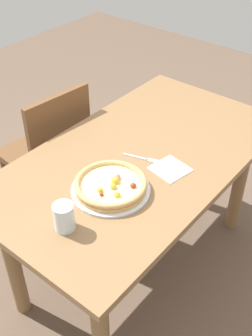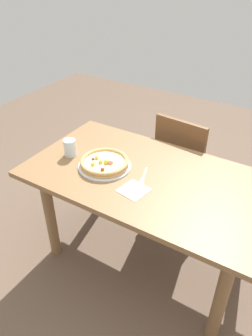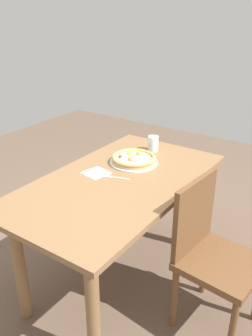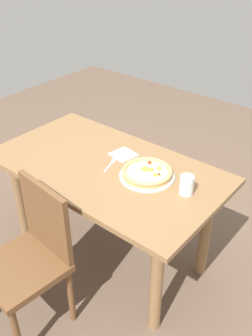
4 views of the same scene
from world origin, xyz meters
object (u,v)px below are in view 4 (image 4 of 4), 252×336
Objects in this scene: drinking_glass at (187,185)px; dining_table at (107,181)px; napkin at (123,154)px; fork at (111,164)px; chair_near at (31,255)px; plate at (147,176)px; pizza at (147,172)px.

dining_table is at bearing -173.16° from drinking_glass.
napkin reaches higher than dining_table.
fork reaches higher than dining_table.
chair_near is 0.69m from fork.
drinking_glass is (0.51, 0.67, 0.31)m from chair_near.
drinking_glass is (0.26, 0.01, 0.05)m from plate.
chair_near is at bearing -110.88° from pizza.
dining_table is at bearing 141.30° from fork.
dining_table is 4.51× the size of plate.
fork is at bearing -176.68° from drinking_glass.
pizza reaches higher than napkin.
chair_near is 3.00× the size of pizza.
chair_near reaches higher than drinking_glass.
chair_near is (0.01, -0.61, -0.14)m from dining_table.
fork is 1.16× the size of napkin.
plate is at bearing -101.06° from fork.
drinking_glass reaches higher than fork.
pizza is (-0.00, 0.00, 0.03)m from plate.
pizza reaches higher than dining_table.
dining_table is 0.29m from plate.
dining_table is 8.70× the size of fork.
fork is at bearing -84.92° from chair_near.
napkin is at bearing -83.77° from chair_near.
chair_near is at bearing -89.44° from napkin.
chair_near reaches higher than fork.
dining_table is at bearing -89.66° from napkin.
dining_table is 0.55m from drinking_glass.
drinking_glass is at bearing -121.53° from chair_near.
plate is (0.26, 0.06, 0.12)m from dining_table.
chair_near is at bearing -89.38° from dining_table.
napkin is (-0.52, 0.10, -0.05)m from drinking_glass.
pizza is 1.76× the size of fork.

